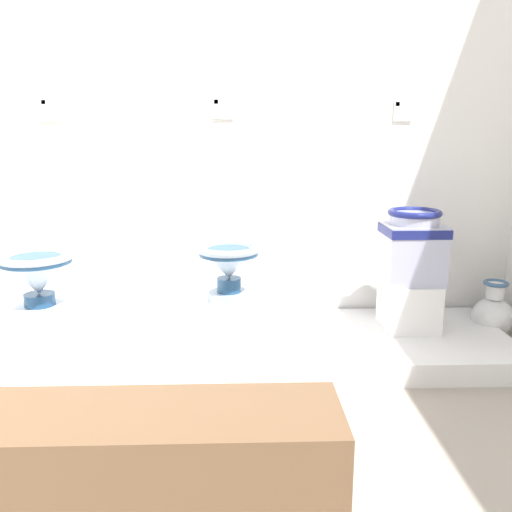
% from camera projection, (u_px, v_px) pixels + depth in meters
% --- Properties ---
extents(wall_back, '(3.77, 0.06, 3.10)m').
position_uv_depth(wall_back, '(229.00, 79.00, 3.16)').
color(wall_back, white).
rests_on(wall_back, ground_plane).
extents(display_platform, '(3.14, 0.88, 0.12)m').
position_uv_depth(display_platform, '(231.00, 345.00, 3.02)').
color(display_platform, white).
rests_on(display_platform, ground_plane).
extents(plinth_block_rightmost, '(0.33, 0.39, 0.14)m').
position_uv_depth(plinth_block_rightmost, '(42.00, 328.00, 2.93)').
color(plinth_block_rightmost, white).
rests_on(plinth_block_rightmost, display_platform).
extents(antique_toilet_rightmost, '(0.39, 0.39, 0.35)m').
position_uv_depth(antique_toilet_rightmost, '(37.00, 276.00, 2.86)').
color(antique_toilet_rightmost, silver).
rests_on(antique_toilet_rightmost, plinth_block_rightmost).
extents(plinth_block_leftmost, '(0.36, 0.29, 0.21)m').
position_uv_depth(plinth_block_leftmost, '(229.00, 319.00, 2.96)').
color(plinth_block_leftmost, white).
rests_on(plinth_block_leftmost, display_platform).
extents(antique_toilet_leftmost, '(0.34, 0.34, 0.31)m').
position_uv_depth(antique_toilet_leftmost, '(229.00, 264.00, 2.89)').
color(antique_toilet_leftmost, '#A3BAD3').
rests_on(antique_toilet_leftmost, plinth_block_leftmost).
extents(plinth_block_central_ornate, '(0.29, 0.33, 0.28)m').
position_uv_depth(plinth_block_central_ornate, '(409.00, 305.00, 3.10)').
color(plinth_block_central_ornate, white).
rests_on(plinth_block_central_ornate, display_platform).
extents(antique_toilet_central_ornate, '(0.33, 0.30, 0.42)m').
position_uv_depth(antique_toilet_central_ornate, '(413.00, 244.00, 3.02)').
color(antique_toilet_central_ornate, '#B1B4D0').
rests_on(antique_toilet_central_ornate, plinth_block_central_ornate).
extents(info_placard_first, '(0.14, 0.01, 0.13)m').
position_uv_depth(info_placard_first, '(51.00, 109.00, 3.13)').
color(info_placard_first, white).
extents(info_placard_second, '(0.13, 0.01, 0.12)m').
position_uv_depth(info_placard_second, '(223.00, 108.00, 3.16)').
color(info_placard_second, white).
extents(info_placard_third, '(0.11, 0.01, 0.12)m').
position_uv_depth(info_placard_third, '(403.00, 110.00, 3.20)').
color(info_placard_third, white).
extents(decorative_vase_spare, '(0.25, 0.25, 0.37)m').
position_uv_depth(decorative_vase_spare, '(493.00, 315.00, 3.22)').
color(decorative_vase_spare, '#3C6189').
rests_on(decorative_vase_spare, ground_plane).
extents(museum_bench, '(1.16, 0.36, 0.40)m').
position_uv_depth(museum_bench, '(157.00, 469.00, 1.68)').
color(museum_bench, brown).
rests_on(museum_bench, ground_plane).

